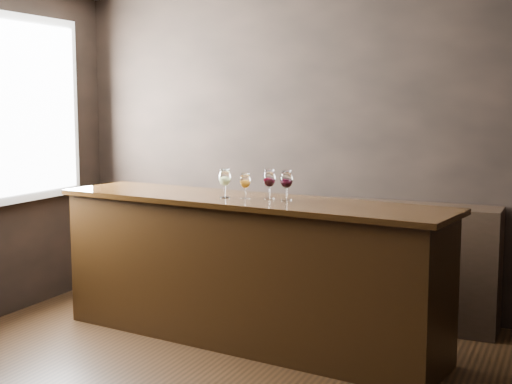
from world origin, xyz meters
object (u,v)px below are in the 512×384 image
at_px(back_bar_shelf, 330,258).
at_px(glass_red_b, 286,180).
at_px(glass_white, 225,178).
at_px(glass_amber, 245,181).
at_px(bar_counter, 246,273).
at_px(glass_red_a, 269,179).

relative_size(back_bar_shelf, glass_red_b, 12.61).
bearing_deg(glass_red_b, back_bar_shelf, 87.30).
relative_size(glass_white, glass_amber, 1.14).
distance_m(glass_amber, glass_red_b, 0.32).
xyz_separation_m(bar_counter, glass_red_b, (0.31, 0.02, 0.72)).
height_order(back_bar_shelf, glass_red_b, glass_red_b).
bearing_deg(glass_amber, glass_white, -173.74).
height_order(back_bar_shelf, glass_red_a, glass_red_a).
bearing_deg(back_bar_shelf, glass_red_b, -92.70).
height_order(glass_amber, glass_red_b, glass_red_b).
height_order(bar_counter, glass_amber, glass_amber).
height_order(bar_counter, glass_white, glass_white).
relative_size(back_bar_shelf, glass_red_a, 12.68).
height_order(glass_amber, glass_red_a, glass_red_a).
bearing_deg(bar_counter, glass_white, -160.04).
distance_m(bar_counter, back_bar_shelf, 0.98).
xyz_separation_m(glass_amber, glass_red_a, (0.17, 0.05, 0.02)).
relative_size(back_bar_shelf, glass_amber, 14.51).
relative_size(glass_white, glass_red_b, 0.99).
distance_m(bar_counter, glass_red_a, 0.74).
height_order(bar_counter, glass_red_a, glass_red_a).
relative_size(bar_counter, glass_red_a, 13.89).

